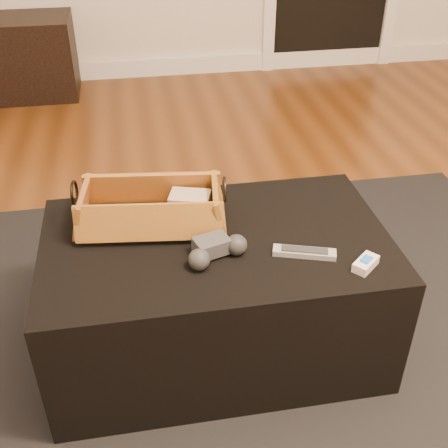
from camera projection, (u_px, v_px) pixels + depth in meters
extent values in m
cube|color=brown|center=(208.00, 360.00, 1.81)|extent=(5.00, 5.50, 0.01)
cube|color=white|center=(151.00, 68.00, 4.00)|extent=(5.00, 0.04, 0.12)
cube|color=black|center=(220.00, 354.00, 1.81)|extent=(2.60, 2.00, 0.01)
cube|color=black|center=(217.00, 294.00, 1.73)|extent=(1.00, 0.60, 0.42)
cube|color=black|center=(144.00, 220.00, 1.64)|extent=(0.23, 0.06, 0.02)
cube|color=tan|center=(190.00, 204.00, 1.68)|extent=(0.14, 0.11, 0.07)
cube|color=#996622|center=(152.00, 222.00, 1.67)|extent=(0.40, 0.22, 0.02)
cube|color=#AC6327|center=(153.00, 188.00, 1.71)|extent=(0.41, 0.09, 0.11)
cube|color=#AE7127|center=(149.00, 222.00, 1.56)|extent=(0.41, 0.09, 0.11)
cube|color=olive|center=(219.00, 202.00, 1.64)|extent=(0.06, 0.21, 0.11)
cube|color=brown|center=(82.00, 206.00, 1.63)|extent=(0.06, 0.21, 0.11)
torus|color=black|center=(224.00, 190.00, 1.62)|extent=(0.02, 0.08, 0.08)
torus|color=black|center=(74.00, 193.00, 1.60)|extent=(0.02, 0.08, 0.08)
cube|color=#333336|center=(212.00, 245.00, 1.53)|extent=(0.11, 0.09, 0.04)
sphere|color=#262728|center=(199.00, 260.00, 1.48)|extent=(0.08, 0.08, 0.06)
sphere|color=#232425|center=(237.00, 245.00, 1.54)|extent=(0.08, 0.08, 0.06)
cube|color=#98999F|center=(304.00, 253.00, 1.54)|extent=(0.18, 0.09, 0.02)
cube|color=black|center=(305.00, 250.00, 1.54)|extent=(0.13, 0.07, 0.00)
cube|color=beige|center=(366.00, 264.00, 1.49)|extent=(0.09, 0.08, 0.03)
cube|color=blue|center=(366.00, 259.00, 1.49)|extent=(0.04, 0.04, 0.01)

